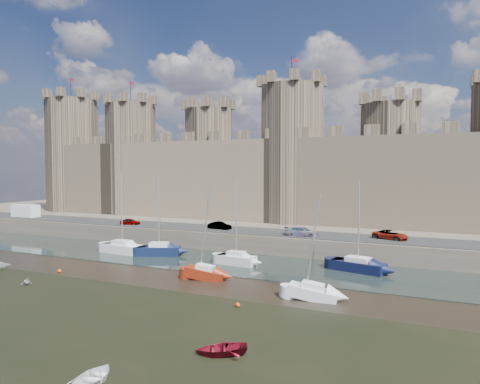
{
  "coord_description": "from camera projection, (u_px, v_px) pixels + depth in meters",
  "views": [
    {
      "loc": [
        24.16,
        -22.51,
        11.39
      ],
      "look_at": [
        4.09,
        22.0,
        8.83
      ],
      "focal_mm": 32.0,
      "sensor_mm": 36.0,
      "label": 1
    }
  ],
  "objects": [
    {
      "name": "water_channel",
      "position": [
        217.0,
        261.0,
        52.85
      ],
      "size": [
        160.0,
        12.0,
        0.08
      ],
      "primitive_type": "cube",
      "color": "black",
      "rests_on": "ground"
    },
    {
      "name": "sailboat_5",
      "position": [
        313.0,
        292.0,
        37.48
      ],
      "size": [
        4.43,
        2.01,
        9.31
      ],
      "rotation": [
        0.0,
        0.0,
        0.08
      ],
      "color": "silver",
      "rests_on": "ground"
    },
    {
      "name": "sailboat_2",
      "position": [
        236.0,
        259.0,
        50.85
      ],
      "size": [
        4.79,
        2.13,
        10.08
      ],
      "rotation": [
        0.0,
        0.0,
        -0.07
      ],
      "color": "silver",
      "rests_on": "ground"
    },
    {
      "name": "quay",
      "position": [
        299.0,
        220.0,
        85.56
      ],
      "size": [
        160.0,
        60.0,
        2.5
      ],
      "primitive_type": "cube",
      "color": "#4C443A",
      "rests_on": "ground"
    },
    {
      "name": "car_3",
      "position": [
        390.0,
        235.0,
        54.1
      ],
      "size": [
        4.8,
        3.36,
        1.22
      ],
      "primitive_type": "imported",
      "rotation": [
        0.0,
        0.0,
        1.23
      ],
      "color": "gray",
      "rests_on": "quay"
    },
    {
      "name": "castle",
      "position": [
        277.0,
        168.0,
        74.35
      ],
      "size": [
        108.5,
        11.0,
        29.0
      ],
      "color": "#42382B",
      "rests_on": "quay"
    },
    {
      "name": "sailboat_4",
      "position": [
        205.0,
        273.0,
        44.3
      ],
      "size": [
        4.31,
        2.19,
        9.63
      ],
      "rotation": [
        0.0,
        0.0,
        0.15
      ],
      "color": "maroon",
      "rests_on": "ground"
    },
    {
      "name": "dinghy_2",
      "position": [
        94.0,
        377.0,
        22.83
      ],
      "size": [
        2.71,
        3.37,
        0.62
      ],
      "primitive_type": "imported",
      "rotation": [
        1.57,
        0.0,
        3.35
      ],
      "color": "silver",
      "rests_on": "ground"
    },
    {
      "name": "road",
      "position": [
        248.0,
        231.0,
        61.82
      ],
      "size": [
        160.0,
        7.0,
        0.1
      ],
      "primitive_type": "cube",
      "color": "black",
      "rests_on": "quay"
    },
    {
      "name": "dinghy_4",
      "position": [
        221.0,
        349.0,
        26.27
      ],
      "size": [
        3.92,
        3.51,
        0.67
      ],
      "primitive_type": "imported",
      "rotation": [
        1.57,
        0.0,
        5.17
      ],
      "color": "maroon",
      "rests_on": "ground"
    },
    {
      "name": "van",
      "position": [
        26.0,
        211.0,
        79.82
      ],
      "size": [
        5.34,
        2.16,
        2.33
      ],
      "primitive_type": "cube",
      "rotation": [
        0.0,
        0.0,
        -0.01
      ],
      "color": "silver",
      "rests_on": "quay"
    },
    {
      "name": "car_2",
      "position": [
        302.0,
        231.0,
        56.92
      ],
      "size": [
        4.56,
        2.11,
        1.29
      ],
      "primitive_type": "imported",
      "rotation": [
        0.0,
        0.0,
        1.64
      ],
      "color": "gray",
      "rests_on": "quay"
    },
    {
      "name": "sailboat_1",
      "position": [
        159.0,
        250.0,
        56.27
      ],
      "size": [
        5.84,
        3.93,
        10.92
      ],
      "rotation": [
        0.0,
        0.0,
        0.37
      ],
      "color": "#0E1833",
      "rests_on": "ground"
    },
    {
      "name": "buoy_3",
      "position": [
        238.0,
        305.0,
        35.35
      ],
      "size": [
        0.41,
        0.41,
        0.41
      ],
      "primitive_type": "sphere",
      "color": "red",
      "rests_on": "ground"
    },
    {
      "name": "car_1",
      "position": [
        220.0,
        226.0,
        63.24
      ],
      "size": [
        3.69,
        1.63,
        1.18
      ],
      "primitive_type": "imported",
      "rotation": [
        0.0,
        0.0,
        1.46
      ],
      "color": "gray",
      "rests_on": "quay"
    },
    {
      "name": "ground",
      "position": [
        64.0,
        327.0,
        31.0
      ],
      "size": [
        160.0,
        160.0,
        0.0
      ],
      "primitive_type": "plane",
      "color": "black",
      "rests_on": "ground"
    },
    {
      "name": "sailboat_0",
      "position": [
        122.0,
        247.0,
        57.95
      ],
      "size": [
        6.03,
        2.81,
        10.93
      ],
      "rotation": [
        0.0,
        0.0,
        -0.09
      ],
      "color": "silver",
      "rests_on": "ground"
    },
    {
      "name": "sailboat_3",
      "position": [
        358.0,
        265.0,
        47.49
      ],
      "size": [
        6.18,
        3.61,
        10.18
      ],
      "rotation": [
        0.0,
        0.0,
        -0.25
      ],
      "color": "black",
      "rests_on": "ground"
    },
    {
      "name": "car_0",
      "position": [
        130.0,
        222.0,
        68.47
      ],
      "size": [
        3.35,
        1.82,
        1.08
      ],
      "primitive_type": "imported",
      "rotation": [
        0.0,
        0.0,
        1.75
      ],
      "color": "gray",
      "rests_on": "quay"
    },
    {
      "name": "dinghy_3",
      "position": [
        27.0,
        282.0,
        42.21
      ],
      "size": [
        1.54,
        1.46,
        0.64
      ],
      "primitive_type": "imported",
      "rotation": [
        1.57,
        0.0,
        1.13
      ],
      "color": "beige",
      "rests_on": "ground"
    },
    {
      "name": "buoy_1",
      "position": [
        59.0,
        271.0,
        47.13
      ],
      "size": [
        0.43,
        0.43,
        0.43
      ],
      "primitive_type": "sphere",
      "color": "#E5450A",
      "rests_on": "ground"
    }
  ]
}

